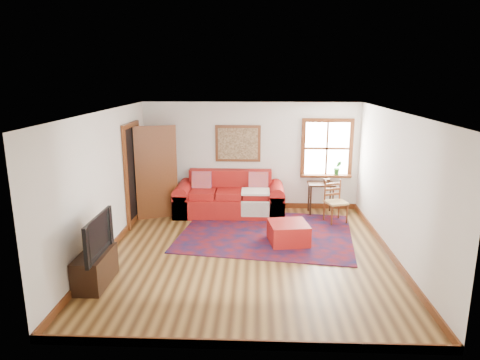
{
  "coord_description": "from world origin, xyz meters",
  "views": [
    {
      "loc": [
        0.15,
        -7.07,
        3.08
      ],
      "look_at": [
        -0.16,
        0.6,
        1.2
      ],
      "focal_mm": 32.0,
      "sensor_mm": 36.0,
      "label": 1
    }
  ],
  "objects_px": {
    "red_ottoman": "(288,233)",
    "red_leather_sofa": "(230,200)",
    "side_table": "(321,188)",
    "ladder_back_chair": "(335,200)",
    "media_cabinet": "(95,268)"
  },
  "relations": [
    {
      "from": "red_leather_sofa",
      "to": "media_cabinet",
      "type": "xyz_separation_m",
      "value": [
        -1.82,
        -3.49,
        -0.07
      ]
    },
    {
      "from": "red_ottoman",
      "to": "media_cabinet",
      "type": "xyz_separation_m",
      "value": [
        -3.03,
        -1.74,
        0.05
      ]
    },
    {
      "from": "red_ottoman",
      "to": "ladder_back_chair",
      "type": "height_order",
      "value": "ladder_back_chair"
    },
    {
      "from": "red_ottoman",
      "to": "media_cabinet",
      "type": "bearing_deg",
      "value": -159.27
    },
    {
      "from": "red_leather_sofa",
      "to": "red_ottoman",
      "type": "relative_size",
      "value": 3.5
    },
    {
      "from": "red_ottoman",
      "to": "media_cabinet",
      "type": "distance_m",
      "value": 3.49
    },
    {
      "from": "ladder_back_chair",
      "to": "media_cabinet",
      "type": "xyz_separation_m",
      "value": [
        -4.1,
        -3.01,
        -0.24
      ]
    },
    {
      "from": "side_table",
      "to": "media_cabinet",
      "type": "xyz_separation_m",
      "value": [
        -3.89,
        -3.58,
        -0.34
      ]
    },
    {
      "from": "side_table",
      "to": "media_cabinet",
      "type": "bearing_deg",
      "value": -137.34
    },
    {
      "from": "red_leather_sofa",
      "to": "red_ottoman",
      "type": "distance_m",
      "value": 2.13
    },
    {
      "from": "red_ottoman",
      "to": "red_leather_sofa",
      "type": "bearing_deg",
      "value": 115.49
    },
    {
      "from": "red_leather_sofa",
      "to": "side_table",
      "type": "relative_size",
      "value": 3.43
    },
    {
      "from": "red_ottoman",
      "to": "side_table",
      "type": "bearing_deg",
      "value": 55.86
    },
    {
      "from": "media_cabinet",
      "to": "ladder_back_chair",
      "type": "bearing_deg",
      "value": 36.28
    },
    {
      "from": "red_leather_sofa",
      "to": "side_table",
      "type": "xyz_separation_m",
      "value": [
        2.07,
        0.09,
        0.27
      ]
    }
  ]
}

